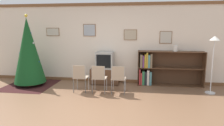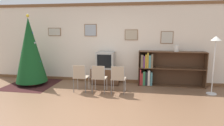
# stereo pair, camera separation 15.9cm
# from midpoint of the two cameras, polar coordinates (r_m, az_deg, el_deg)

# --- Properties ---
(ground_plane) EXTENTS (24.00, 24.00, 0.00)m
(ground_plane) POSITION_cam_midpoint_polar(r_m,az_deg,el_deg) (4.73, -5.50, -13.36)
(ground_plane) COLOR brown
(wall_back) EXTENTS (9.08, 0.11, 2.70)m
(wall_back) POSITION_cam_midpoint_polar(r_m,az_deg,el_deg) (6.91, -0.05, 5.67)
(wall_back) COLOR silver
(wall_back) RESTS_ON ground_plane
(area_rug) EXTENTS (1.52, 1.72, 0.01)m
(area_rug) POSITION_cam_midpoint_polar(r_m,az_deg,el_deg) (7.23, -21.19, -5.68)
(area_rug) COLOR #381919
(area_rug) RESTS_ON ground_plane
(christmas_tree) EXTENTS (1.01, 1.01, 2.30)m
(christmas_tree) POSITION_cam_midpoint_polar(r_m,az_deg,el_deg) (7.02, -21.77, 3.37)
(christmas_tree) COLOR maroon
(christmas_tree) RESTS_ON area_rug
(tv_console) EXTENTS (0.93, 0.52, 0.53)m
(tv_console) POSITION_cam_midpoint_polar(r_m,az_deg,el_deg) (6.77, -1.12, -3.71)
(tv_console) COLOR #412A1A
(tv_console) RESTS_ON ground_plane
(television) EXTENTS (0.57, 0.50, 0.56)m
(television) POSITION_cam_midpoint_polar(r_m,az_deg,el_deg) (6.66, -1.14, 0.83)
(television) COLOR #9E9E99
(television) RESTS_ON tv_console
(folding_chair_left) EXTENTS (0.40, 0.40, 0.82)m
(folding_chair_left) POSITION_cam_midpoint_polar(r_m,az_deg,el_deg) (5.92, -8.30, -3.79)
(folding_chair_left) COLOR tan
(folding_chair_left) RESTS_ON ground_plane
(folding_chair_center) EXTENTS (0.40, 0.40, 0.82)m
(folding_chair_center) POSITION_cam_midpoint_polar(r_m,az_deg,el_deg) (5.77, -2.98, -4.05)
(folding_chair_center) COLOR tan
(folding_chair_center) RESTS_ON ground_plane
(folding_chair_right) EXTENTS (0.40, 0.40, 0.82)m
(folding_chair_right) POSITION_cam_midpoint_polar(r_m,az_deg,el_deg) (5.68, 2.57, -4.28)
(folding_chair_right) COLOR tan
(folding_chair_right) RESTS_ON ground_plane
(bookshelf) EXTENTS (2.10, 0.36, 1.14)m
(bookshelf) POSITION_cam_midpoint_polar(r_m,az_deg,el_deg) (6.71, 14.00, -1.72)
(bookshelf) COLOR brown
(bookshelf) RESTS_ON ground_plane
(vase) EXTENTS (0.14, 0.14, 0.20)m
(vase) POSITION_cam_midpoint_polar(r_m,az_deg,el_deg) (6.65, 18.63, 3.97)
(vase) COLOR silver
(vase) RESTS_ON bookshelf
(standing_lamp) EXTENTS (0.28, 0.28, 1.65)m
(standing_lamp) POSITION_cam_midpoint_polar(r_m,az_deg,el_deg) (6.25, 28.04, 3.28)
(standing_lamp) COLOR silver
(standing_lamp) RESTS_ON ground_plane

